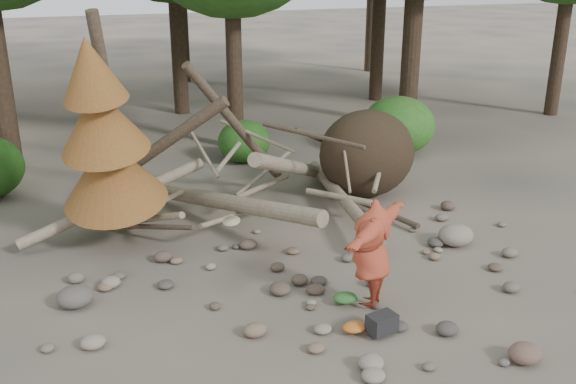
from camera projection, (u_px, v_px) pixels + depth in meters
name	position (u px, v px, depth m)	size (l,w,h in m)	color
ground	(345.00, 303.00, 10.08)	(120.00, 120.00, 0.00)	#514C44
deadfall_pile	(345.00, 159.00, 14.16)	(8.55, 5.24, 3.30)	#332619
dead_conifer	(105.00, 139.00, 11.27)	(2.06, 2.16, 4.35)	#4C3F30
bush_mid	(244.00, 141.00, 17.01)	(1.40, 1.40, 1.12)	#29601B
bush_right	(398.00, 125.00, 17.65)	(2.00, 2.00, 1.60)	#337123
frisbee_thrower	(371.00, 253.00, 9.62)	(3.18, 1.80, 1.72)	#A53B25
backpack	(382.00, 327.00, 9.16)	(0.41, 0.27, 0.27)	black
cloth_green	(345.00, 300.00, 10.01)	(0.38, 0.32, 0.14)	#2F6628
cloth_orange	(354.00, 330.00, 9.22)	(0.35, 0.28, 0.13)	#BC6220
boulder_front_right	(525.00, 353.00, 8.55)	(0.45, 0.41, 0.27)	brown
boulder_mid_right	(456.00, 235.00, 12.07)	(0.67, 0.61, 0.40)	gray
boulder_mid_left	(75.00, 297.00, 9.92)	(0.57, 0.51, 0.34)	#575249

